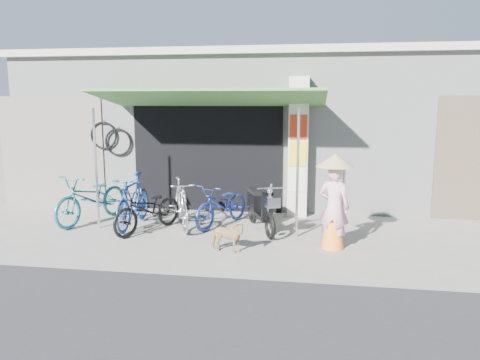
% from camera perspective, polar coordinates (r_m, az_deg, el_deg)
% --- Properties ---
extents(ground, '(80.00, 80.00, 0.00)m').
position_cam_1_polar(ground, '(8.18, 0.30, -8.13)').
color(ground, gray).
rests_on(ground, ground).
extents(bicycle_shop, '(12.30, 5.30, 3.66)m').
position_cam_1_polar(bicycle_shop, '(12.87, 3.72, 6.67)').
color(bicycle_shop, '#A3A9A1').
rests_on(bicycle_shop, ground).
extents(shop_pillar, '(0.42, 0.44, 3.00)m').
position_cam_1_polar(shop_pillar, '(10.20, 7.12, 3.95)').
color(shop_pillar, beige).
rests_on(shop_pillar, ground).
extents(awning, '(4.60, 1.88, 2.72)m').
position_cam_1_polar(awning, '(9.56, -3.64, 9.73)').
color(awning, '#396D31').
rests_on(awning, ground).
extents(neighbour_left, '(2.60, 0.06, 2.60)m').
position_cam_1_polar(neighbour_left, '(12.06, -21.92, 3.25)').
color(neighbour_left, '#6B665B').
rests_on(neighbour_left, ground).
extents(bike_teal, '(1.26, 2.07, 1.03)m').
position_cam_1_polar(bike_teal, '(10.14, -17.57, -2.09)').
color(bike_teal, '#1A6675').
rests_on(bike_teal, ground).
extents(bike_blue, '(0.54, 1.79, 1.07)m').
position_cam_1_polar(bike_blue, '(9.55, -12.90, -2.47)').
color(bike_blue, navy).
rests_on(bike_blue, ground).
extents(bike_black, '(1.28, 1.79, 0.89)m').
position_cam_1_polar(bike_black, '(9.15, -11.11, -3.49)').
color(bike_black, black).
rests_on(bike_black, ground).
extents(bike_silver, '(1.10, 1.69, 0.99)m').
position_cam_1_polar(bike_silver, '(9.32, -7.21, -2.85)').
color(bike_silver, '#ADADB2').
rests_on(bike_silver, ground).
extents(bike_navy, '(1.23, 1.75, 0.87)m').
position_cam_1_polar(bike_navy, '(9.41, -2.16, -3.01)').
color(bike_navy, navy).
rests_on(bike_navy, ground).
extents(street_dog, '(0.67, 0.38, 0.53)m').
position_cam_1_polar(street_dog, '(7.82, -1.64, -6.93)').
color(street_dog, tan).
rests_on(street_dog, ground).
extents(moped, '(0.82, 1.62, 0.96)m').
position_cam_1_polar(moped, '(9.09, 2.48, -3.45)').
color(moped, black).
rests_on(moped, ground).
extents(nun, '(0.64, 0.64, 1.63)m').
position_cam_1_polar(nun, '(8.06, 11.39, -2.59)').
color(nun, pink).
rests_on(nun, ground).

